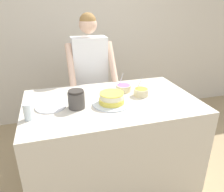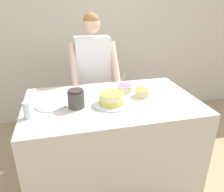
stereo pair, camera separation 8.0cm
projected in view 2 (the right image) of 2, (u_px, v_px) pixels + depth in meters
The scene contains 9 objects.
wall_back at pixel (86, 35), 3.23m from camera, with size 10.00×0.05×2.60m.
counter at pixel (112, 143), 2.15m from camera, with size 1.54×0.94×0.93m.
person_baker at pixel (93, 71), 2.60m from camera, with size 0.54×0.46×1.65m.
cake at pixel (111, 99), 1.88m from camera, with size 0.34×0.34×0.10m.
frosting_bowl_purple at pixel (125, 88), 2.15m from camera, with size 0.15×0.15×0.17m.
frosting_bowl_orange at pixel (142, 92), 2.04m from camera, with size 0.14×0.14×0.17m.
drinking_glass at pixel (27, 110), 1.65m from camera, with size 0.06×0.06×0.13m.
ceramic_plate at pixel (51, 105), 1.86m from camera, with size 0.26×0.26×0.01m.
stoneware_jar at pixel (76, 99), 1.81m from camera, with size 0.14×0.14×0.16m.
Camera 2 is at (-0.42, -1.27, 1.75)m, focal length 35.00 mm.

